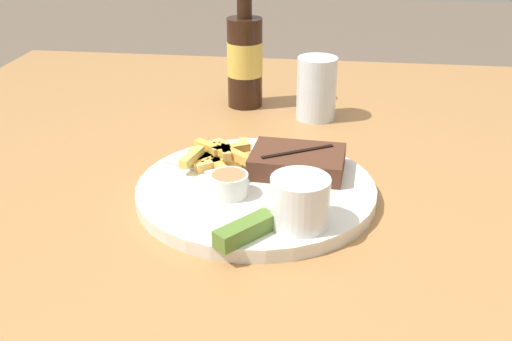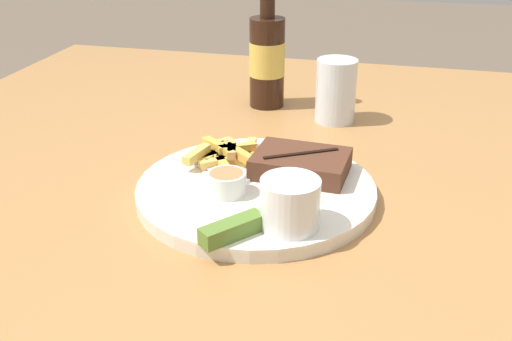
{
  "view_description": "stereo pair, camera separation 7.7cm",
  "coord_description": "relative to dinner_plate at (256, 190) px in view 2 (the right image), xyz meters",
  "views": [
    {
      "loc": [
        0.09,
        -0.69,
        1.14
      ],
      "look_at": [
        0.0,
        0.0,
        0.8
      ],
      "focal_mm": 42.0,
      "sensor_mm": 36.0,
      "label": 1
    },
    {
      "loc": [
        0.17,
        -0.68,
        1.14
      ],
      "look_at": [
        0.0,
        0.0,
        0.8
      ],
      "focal_mm": 42.0,
      "sensor_mm": 36.0,
      "label": 2
    }
  ],
  "objects": [
    {
      "name": "dining_table",
      "position": [
        0.0,
        0.0,
        -0.08
      ],
      "size": [
        1.29,
        1.37,
        0.76
      ],
      "color": "#A87542",
      "rests_on": "ground_plane"
    },
    {
      "name": "beer_bottle",
      "position": [
        -0.07,
        0.35,
        0.08
      ],
      "size": [
        0.06,
        0.06,
        0.26
      ],
      "color": "black",
      "rests_on": "dining_table"
    },
    {
      "name": "drinking_glass",
      "position": [
        0.07,
        0.3,
        0.04
      ],
      "size": [
        0.07,
        0.07,
        0.11
      ],
      "color": "silver",
      "rests_on": "dining_table"
    },
    {
      "name": "steak_portion",
      "position": [
        0.05,
        0.05,
        0.02
      ],
      "size": [
        0.13,
        0.1,
        0.03
      ],
      "color": "#512D1E",
      "rests_on": "dinner_plate"
    },
    {
      "name": "pickle_spear",
      "position": [
        0.01,
        -0.13,
        0.02
      ],
      "size": [
        0.07,
        0.07,
        0.02
      ],
      "color": "#567A2D",
      "rests_on": "dinner_plate"
    },
    {
      "name": "fork_utensil",
      "position": [
        -0.08,
        0.03,
        0.01
      ],
      "size": [
        0.13,
        0.06,
        0.0
      ],
      "rotation": [
        0.0,
        0.0,
        5.91
      ],
      "color": "#B7B7BC",
      "rests_on": "dinner_plate"
    },
    {
      "name": "fries_pile",
      "position": [
        -0.06,
        0.06,
        0.02
      ],
      "size": [
        0.11,
        0.12,
        0.02
      ],
      "color": "tan",
      "rests_on": "dinner_plate"
    },
    {
      "name": "dinner_plate",
      "position": [
        0.0,
        0.0,
        0.0
      ],
      "size": [
        0.31,
        0.31,
        0.02
      ],
      "color": "silver",
      "rests_on": "dining_table"
    },
    {
      "name": "dipping_sauce_cup",
      "position": [
        -0.03,
        -0.03,
        0.03
      ],
      "size": [
        0.05,
        0.05,
        0.03
      ],
      "color": "silver",
      "rests_on": "dinner_plate"
    },
    {
      "name": "coleslaw_cup",
      "position": [
        0.06,
        -0.09,
        0.04
      ],
      "size": [
        0.07,
        0.07,
        0.06
      ],
      "color": "white",
      "rests_on": "dinner_plate"
    }
  ]
}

